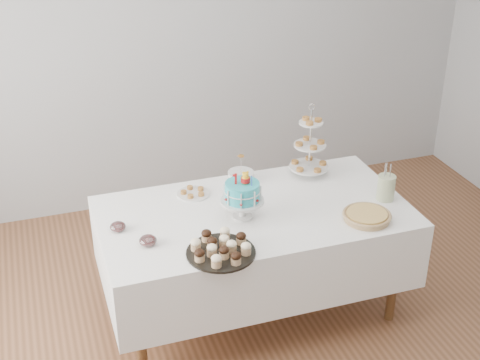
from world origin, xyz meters
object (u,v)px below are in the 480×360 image
object	(u,v)px
birthday_cake	(242,202)
jam_bowl_a	(148,241)
pastry_plate	(193,193)
table	(254,241)
jam_bowl_b	(118,227)
utensil_pitcher	(386,187)
pie	(367,216)
plate_stack	(241,176)
cupcake_tray	(221,247)
tiered_stand	(310,145)

from	to	relation	value
birthday_cake	jam_bowl_a	bearing A→B (deg)	-146.88
pastry_plate	table	bearing A→B (deg)	-46.05
table	pastry_plate	distance (m)	0.50
jam_bowl_a	jam_bowl_b	world-z (taller)	jam_bowl_a
jam_bowl_a	jam_bowl_b	distance (m)	0.25
utensil_pitcher	jam_bowl_a	bearing A→B (deg)	178.72
jam_bowl_b	pie	bearing A→B (deg)	-13.74
jam_bowl_b	utensil_pitcher	world-z (taller)	utensil_pitcher
table	plate_stack	world-z (taller)	plate_stack
table	jam_bowl_a	bearing A→B (deg)	-166.42
utensil_pitcher	birthday_cake	bearing A→B (deg)	172.76
jam_bowl_a	utensil_pitcher	distance (m)	1.55
jam_bowl_b	birthday_cake	bearing A→B (deg)	-7.14
table	jam_bowl_b	size ratio (longest dim) A/B	20.45
cupcake_tray	plate_stack	world-z (taller)	cupcake_tray
pie	utensil_pitcher	xyz separation A→B (m)	(0.23, 0.19, 0.06)
table	utensil_pitcher	world-z (taller)	utensil_pitcher
birthday_cake	tiered_stand	bearing A→B (deg)	55.59
utensil_pitcher	cupcake_tray	bearing A→B (deg)	-170.44
table	cupcake_tray	world-z (taller)	cupcake_tray
table	utensil_pitcher	bearing A→B (deg)	-8.54
table	plate_stack	xyz separation A→B (m)	(0.05, 0.40, 0.26)
pastry_plate	jam_bowl_b	xyz separation A→B (m)	(-0.53, -0.28, 0.01)
table	cupcake_tray	xyz separation A→B (m)	(-0.34, -0.39, 0.27)
tiered_stand	jam_bowl_a	size ratio (longest dim) A/B	5.11
utensil_pitcher	jam_bowl_b	bearing A→B (deg)	171.52
jam_bowl_a	tiered_stand	bearing A→B (deg)	23.01
birthday_cake	pastry_plate	distance (m)	0.44
jam_bowl_b	plate_stack	bearing A→B (deg)	22.23
jam_bowl_a	utensil_pitcher	bearing A→B (deg)	1.62
pastry_plate	cupcake_tray	bearing A→B (deg)	-92.38
table	pie	distance (m)	0.73
cupcake_tray	plate_stack	bearing A→B (deg)	64.06
tiered_stand	pastry_plate	xyz separation A→B (m)	(-0.82, -0.03, -0.20)
tiered_stand	jam_bowl_b	world-z (taller)	tiered_stand
plate_stack	jam_bowl_b	size ratio (longest dim) A/B	1.87
jam_bowl_b	cupcake_tray	bearing A→B (deg)	-40.12
tiered_stand	plate_stack	bearing A→B (deg)	173.74
plate_stack	jam_bowl_a	bearing A→B (deg)	-142.72
pastry_plate	jam_bowl_b	distance (m)	0.60
table	birthday_cake	size ratio (longest dim) A/B	4.73
pie	utensil_pitcher	distance (m)	0.31
cupcake_tray	pastry_plate	world-z (taller)	cupcake_tray
birthday_cake	utensil_pitcher	bearing A→B (deg)	18.02
plate_stack	utensil_pitcher	bearing A→B (deg)	-33.51
tiered_stand	utensil_pitcher	world-z (taller)	tiered_stand
cupcake_tray	jam_bowl_a	world-z (taller)	cupcake_tray
birthday_cake	jam_bowl_a	distance (m)	0.62
table	jam_bowl_a	distance (m)	0.77
jam_bowl_a	plate_stack	bearing A→B (deg)	37.28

